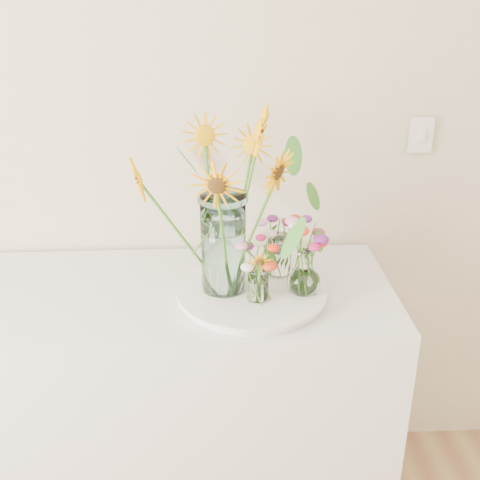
% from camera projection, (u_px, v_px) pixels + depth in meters
% --- Properties ---
extents(counter, '(1.40, 0.60, 0.90)m').
position_uv_depth(counter, '(175.00, 405.00, 2.05)').
color(counter, white).
rests_on(counter, ground_plane).
extents(tray, '(0.43, 0.43, 0.02)m').
position_uv_depth(tray, '(252.00, 294.00, 1.81)').
color(tray, white).
rests_on(tray, counter).
extents(mason_jar, '(0.15, 0.15, 0.31)m').
position_uv_depth(mason_jar, '(223.00, 243.00, 1.75)').
color(mason_jar, '#A3D3D0').
rests_on(mason_jar, tray).
extents(sunflower_bouquet, '(0.77, 0.77, 0.55)m').
position_uv_depth(sunflower_bouquet, '(223.00, 205.00, 1.70)').
color(sunflower_bouquet, '#F0A605').
rests_on(sunflower_bouquet, tray).
extents(small_vase_a, '(0.06, 0.06, 0.10)m').
position_uv_depth(small_vase_a, '(258.00, 284.00, 1.73)').
color(small_vase_a, white).
rests_on(small_vase_a, tray).
extents(wildflower_posy_a, '(0.19, 0.19, 0.19)m').
position_uv_depth(wildflower_posy_a, '(258.00, 271.00, 1.72)').
color(wildflower_posy_a, '#FF3716').
rests_on(wildflower_posy_a, tray).
extents(small_vase_b, '(0.13, 0.13, 0.14)m').
position_uv_depth(small_vase_b, '(304.00, 272.00, 1.76)').
color(small_vase_b, white).
rests_on(small_vase_b, tray).
extents(wildflower_posy_b, '(0.19, 0.19, 0.23)m').
position_uv_depth(wildflower_posy_b, '(304.00, 258.00, 1.74)').
color(wildflower_posy_b, '#FF3716').
rests_on(wildflower_posy_b, tray).
extents(small_vase_c, '(0.09, 0.09, 0.13)m').
position_uv_depth(small_vase_c, '(279.00, 255.00, 1.88)').
color(small_vase_c, white).
rests_on(small_vase_c, tray).
extents(wildflower_posy_c, '(0.18, 0.18, 0.22)m').
position_uv_depth(wildflower_posy_c, '(280.00, 242.00, 1.86)').
color(wildflower_posy_c, '#FF3716').
rests_on(wildflower_posy_c, tray).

